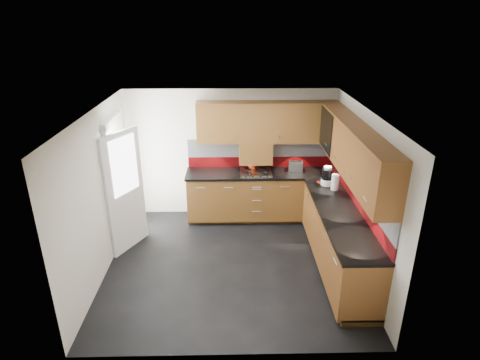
{
  "coord_description": "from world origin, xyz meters",
  "views": [
    {
      "loc": [
        0.01,
        -5.27,
        3.64
      ],
      "look_at": [
        0.14,
        0.65,
        1.15
      ],
      "focal_mm": 30.0,
      "sensor_mm": 36.0,
      "label": 1
    }
  ],
  "objects_px": {
    "toaster": "(296,166)",
    "food_processor": "(327,177)",
    "gas_hob": "(256,172)",
    "utensil_pot": "(252,164)"
  },
  "relations": [
    {
      "from": "food_processor",
      "to": "gas_hob",
      "type": "bearing_deg",
      "value": 154.29
    },
    {
      "from": "gas_hob",
      "to": "toaster",
      "type": "xyz_separation_m",
      "value": [
        0.73,
        0.09,
        0.07
      ]
    },
    {
      "from": "toaster",
      "to": "food_processor",
      "type": "height_order",
      "value": "food_processor"
    },
    {
      "from": "utensil_pot",
      "to": "food_processor",
      "type": "height_order",
      "value": "utensil_pot"
    },
    {
      "from": "utensil_pot",
      "to": "food_processor",
      "type": "relative_size",
      "value": 1.44
    },
    {
      "from": "toaster",
      "to": "food_processor",
      "type": "relative_size",
      "value": 0.84
    },
    {
      "from": "utensil_pot",
      "to": "toaster",
      "type": "distance_m",
      "value": 0.8
    },
    {
      "from": "gas_hob",
      "to": "food_processor",
      "type": "relative_size",
      "value": 1.72
    },
    {
      "from": "gas_hob",
      "to": "toaster",
      "type": "height_order",
      "value": "toaster"
    },
    {
      "from": "gas_hob",
      "to": "utensil_pot",
      "type": "xyz_separation_m",
      "value": [
        -0.06,
        0.19,
        0.09
      ]
    }
  ]
}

